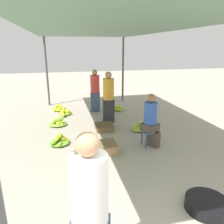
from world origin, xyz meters
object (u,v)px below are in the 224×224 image
at_px(shopper_walking_mid, 95,90).
at_px(banana_pile_left_2, 60,109).
at_px(basin_black, 207,205).
at_px(banana_pile_right_0, 141,127).
at_px(banana_pile_left_1, 65,113).
at_px(shopper_walking_far, 109,96).
at_px(crate_mid, 104,127).
at_px(vendor_seated, 151,120).
at_px(banana_pile_left_0, 58,123).
at_px(stool, 149,133).
at_px(vendor_foreground, 90,211).
at_px(crate_near, 105,148).
at_px(banana_pile_left_3, 59,141).
at_px(banana_pile_right_1, 118,108).

bearing_deg(shopper_walking_mid, banana_pile_left_2, 164.88).
distance_m(basin_black, banana_pile_right_0, 3.24).
distance_m(banana_pile_left_1, shopper_walking_far, 1.85).
bearing_deg(banana_pile_left_2, shopper_walking_mid, -15.12).
height_order(basin_black, crate_mid, basin_black).
bearing_deg(basin_black, banana_pile_right_0, 86.91).
distance_m(vendor_seated, crate_mid, 1.65).
bearing_deg(banana_pile_left_0, banana_pile_left_1, 77.50).
bearing_deg(banana_pile_left_2, crate_mid, -61.72).
distance_m(stool, crate_mid, 1.55).
relative_size(vendor_foreground, stool, 4.22).
xyz_separation_m(stool, crate_mid, (-0.86, 1.26, -0.23)).
height_order(banana_pile_left_2, crate_near, banana_pile_left_2).
height_order(basin_black, banana_pile_left_3, banana_pile_left_3).
height_order(banana_pile_left_1, crate_mid, banana_pile_left_1).
bearing_deg(crate_near, crate_mid, 79.37).
bearing_deg(banana_pile_right_1, vendor_seated, -90.81).
bearing_deg(stool, shopper_walking_far, 106.77).
height_order(basin_black, shopper_walking_mid, shopper_walking_mid).
distance_m(banana_pile_left_0, crate_near, 2.29).
xyz_separation_m(banana_pile_left_1, crate_mid, (1.09, -1.67, 0.00)).
bearing_deg(banana_pile_left_2, banana_pile_left_0, -92.41).
xyz_separation_m(banana_pile_left_1, shopper_walking_far, (1.36, -1.00, 0.75)).
height_order(banana_pile_left_3, shopper_walking_far, shopper_walking_far).
relative_size(vendor_seated, banana_pile_left_3, 2.49).
distance_m(crate_near, shopper_walking_far, 2.22).
bearing_deg(vendor_foreground, crate_near, 75.86).
bearing_deg(shopper_walking_mid, banana_pile_right_0, -66.69).
bearing_deg(banana_pile_left_3, vendor_foreground, -84.63).
bearing_deg(shopper_walking_mid, crate_near, -95.35).
bearing_deg(vendor_foreground, banana_pile_left_1, 91.31).
bearing_deg(shopper_walking_mid, crate_mid, -91.61).
height_order(banana_pile_left_3, crate_mid, banana_pile_left_3).
bearing_deg(banana_pile_left_3, shopper_walking_far, 42.10).
bearing_deg(basin_black, banana_pile_left_1, 110.37).
bearing_deg(banana_pile_left_3, banana_pile_left_2, 89.36).
bearing_deg(banana_pile_left_1, banana_pile_right_0, -42.83).
bearing_deg(crate_near, banana_pile_left_2, 105.02).
bearing_deg(banana_pile_right_0, banana_pile_right_1, 92.52).
height_order(banana_pile_left_0, banana_pile_left_2, banana_pile_left_0).
distance_m(stool, banana_pile_left_2, 4.15).
distance_m(basin_black, banana_pile_left_0, 4.70).
relative_size(banana_pile_right_1, crate_mid, 1.03).
height_order(crate_near, crate_mid, crate_near).
bearing_deg(crate_mid, vendor_foreground, -102.99).
relative_size(banana_pile_left_3, crate_near, 1.02).
relative_size(banana_pile_left_1, shopper_walking_far, 0.31).
distance_m(crate_near, crate_mid, 1.39).
distance_m(banana_pile_left_1, banana_pile_left_2, 0.65).
bearing_deg(banana_pile_right_0, crate_mid, 164.86).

